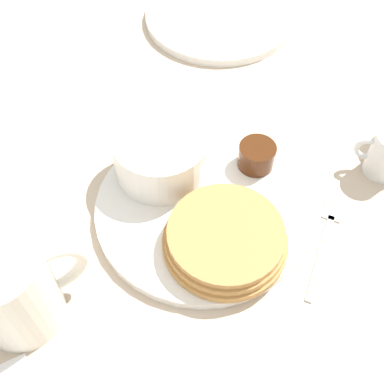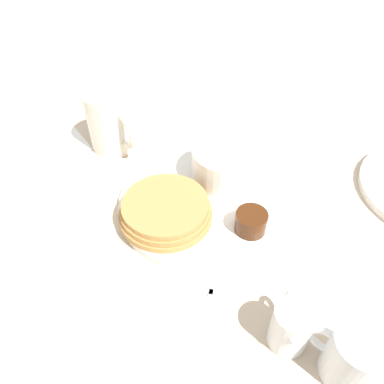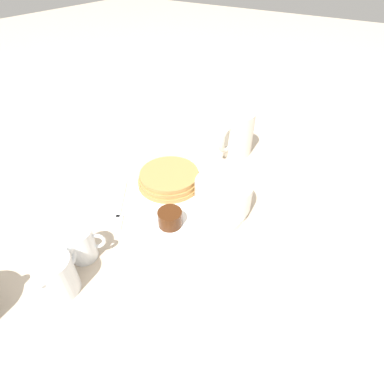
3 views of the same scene
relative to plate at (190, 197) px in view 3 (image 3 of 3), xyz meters
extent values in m
plane|color=#C6B299|center=(0.00, 0.00, -0.01)|extent=(4.00, 4.00, 0.00)
cylinder|color=white|center=(0.00, 0.00, 0.00)|extent=(0.23, 0.23, 0.01)
cylinder|color=#B78447|center=(-0.05, 0.01, 0.01)|extent=(0.13, 0.13, 0.01)
cylinder|color=#B78447|center=(-0.05, 0.01, 0.02)|extent=(0.12, 0.12, 0.01)
cylinder|color=#B78447|center=(-0.05, 0.01, 0.03)|extent=(0.12, 0.12, 0.01)
cylinder|color=white|center=(0.07, 0.01, 0.03)|extent=(0.10, 0.10, 0.05)
cylinder|color=white|center=(0.07, 0.01, 0.05)|extent=(0.09, 0.09, 0.01)
cylinder|color=#47230F|center=(0.01, -0.08, 0.02)|extent=(0.04, 0.04, 0.03)
cylinder|color=white|center=(0.08, 0.00, 0.02)|extent=(0.05, 0.05, 0.02)
sphere|color=white|center=(0.08, 0.00, 0.04)|extent=(0.03, 0.03, 0.03)
cylinder|color=silver|center=(-0.01, 0.21, 0.04)|extent=(0.08, 0.08, 0.10)
torus|color=silver|center=(-0.01, 0.17, 0.05)|extent=(0.01, 0.06, 0.06)
cylinder|color=white|center=(-0.06, -0.21, 0.02)|extent=(0.04, 0.04, 0.06)
torus|color=white|center=(-0.05, -0.19, 0.03)|extent=(0.03, 0.03, 0.03)
cone|color=white|center=(-0.08, -0.22, 0.05)|extent=(0.01, 0.01, 0.01)
cylinder|color=white|center=(-0.05, -0.27, 0.03)|extent=(0.05, 0.05, 0.07)
torus|color=white|center=(-0.05, -0.24, 0.03)|extent=(0.02, 0.04, 0.04)
cone|color=white|center=(-0.04, -0.29, 0.05)|extent=(0.02, 0.02, 0.01)
cube|color=silver|center=(-0.11, -0.07, 0.00)|extent=(0.07, 0.09, 0.00)
cube|color=silver|center=(-0.08, -0.13, 0.00)|extent=(0.04, 0.04, 0.00)
cube|color=white|center=(-0.10, 0.28, 0.00)|extent=(0.14, 0.11, 0.00)
camera|label=1|loc=(-0.25, 0.17, 0.43)|focal=45.00mm
camera|label=2|loc=(-0.26, -0.27, 0.39)|focal=35.00mm
camera|label=3|loc=(0.25, -0.37, 0.39)|focal=28.00mm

